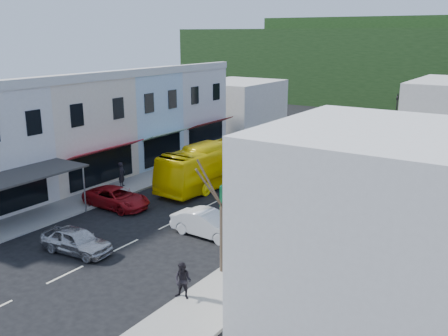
# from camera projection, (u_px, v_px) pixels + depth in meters

# --- Properties ---
(ground) EXTENTS (120.00, 120.00, 0.00)m
(ground) POSITION_uv_depth(u_px,v_px,m) (170.00, 224.00, 30.63)
(ground) COLOR black
(ground) RESTS_ON ground
(sidewalk_left) EXTENTS (3.00, 52.00, 0.15)m
(sidewalk_left) POSITION_uv_depth(u_px,v_px,m) (177.00, 169.00, 42.65)
(sidewalk_left) COLOR gray
(sidewalk_left) RESTS_ON ground
(sidewalk_right) EXTENTS (3.00, 52.00, 0.15)m
(sidewalk_right) POSITION_uv_depth(u_px,v_px,m) (345.00, 200.00, 34.68)
(sidewalk_right) COLOR gray
(sidewalk_right) RESTS_ON ground
(shopfront_row) EXTENTS (8.25, 30.00, 8.00)m
(shopfront_row) POSITION_uv_depth(u_px,v_px,m) (88.00, 127.00, 40.25)
(shopfront_row) COLOR beige
(shopfront_row) RESTS_ON ground
(right_building) EXTENTS (8.00, 9.00, 8.00)m
(right_building) POSITION_uv_depth(u_px,v_px,m) (374.00, 230.00, 19.19)
(right_building) COLOR beige
(right_building) RESTS_ON ground
(distant_block_left) EXTENTS (8.00, 10.00, 6.00)m
(distant_block_left) POSITION_uv_depth(u_px,v_px,m) (237.00, 107.00, 57.98)
(distant_block_left) COLOR #B7B2A8
(distant_block_left) RESTS_ON ground
(hillside) EXTENTS (80.00, 26.00, 14.00)m
(hillside) POSITION_uv_depth(u_px,v_px,m) (414.00, 62.00, 82.09)
(hillside) COLOR black
(hillside) RESTS_ON ground
(bus) EXTENTS (2.96, 11.69, 3.10)m
(bus) POSITION_uv_depth(u_px,v_px,m) (217.00, 164.00, 38.60)
(bus) COLOR yellow
(bus) RESTS_ON ground
(car_silver) EXTENTS (4.55, 2.22, 1.40)m
(car_silver) POSITION_uv_depth(u_px,v_px,m) (76.00, 240.00, 26.44)
(car_silver) COLOR #ABABB0
(car_silver) RESTS_ON ground
(car_white) EXTENTS (4.45, 1.93, 1.40)m
(car_white) POSITION_uv_depth(u_px,v_px,m) (208.00, 224.00, 28.64)
(car_white) COLOR silver
(car_white) RESTS_ON ground
(car_red) EXTENTS (4.61, 1.93, 1.40)m
(car_red) POSITION_uv_depth(u_px,v_px,m) (116.00, 197.00, 33.37)
(car_red) COLOR maroon
(car_red) RESTS_ON ground
(car_black_near) EXTENTS (4.55, 1.97, 1.40)m
(car_black_near) POSITION_uv_depth(u_px,v_px,m) (281.00, 174.00, 38.78)
(car_black_near) COLOR black
(car_black_near) RESTS_ON ground
(car_navy_mid) EXTENTS (4.53, 2.15, 1.40)m
(car_navy_mid) POSITION_uv_depth(u_px,v_px,m) (345.00, 156.00, 44.76)
(car_navy_mid) COLOR black
(car_navy_mid) RESTS_ON ground
(car_black_far) EXTENTS (4.42, 1.85, 1.40)m
(car_black_far) POSITION_uv_depth(u_px,v_px,m) (283.00, 149.00, 47.36)
(car_black_far) COLOR black
(car_black_far) RESTS_ON ground
(car_navy_far) EXTENTS (4.64, 2.23, 1.40)m
(car_navy_far) POSITION_uv_depth(u_px,v_px,m) (347.00, 144.00, 49.41)
(car_navy_far) COLOR black
(car_navy_far) RESTS_ON ground
(pedestrian_left) EXTENTS (0.61, 0.71, 1.70)m
(pedestrian_left) POSITION_uv_depth(u_px,v_px,m) (122.00, 176.00, 37.39)
(pedestrian_left) COLOR black
(pedestrian_left) RESTS_ON sidewalk_left
(pedestrian_right) EXTENTS (0.77, 0.57, 1.70)m
(pedestrian_right) POSITION_uv_depth(u_px,v_px,m) (183.00, 280.00, 21.55)
(pedestrian_right) COLOR black
(pedestrian_right) RESTS_ON sidewalk_right
(direction_sign) EXTENTS (0.71, 2.04, 4.40)m
(direction_sign) POSITION_uv_depth(u_px,v_px,m) (229.00, 221.00, 25.08)
(direction_sign) COLOR #07552A
(direction_sign) RESTS_ON ground
(street_tree) EXTENTS (3.50, 3.50, 6.87)m
(street_tree) POSITION_uv_depth(u_px,v_px,m) (222.00, 207.00, 23.41)
(street_tree) COLOR #382C20
(street_tree) RESTS_ON ground
(traffic_signal) EXTENTS (1.07, 1.38, 5.59)m
(traffic_signal) POSITION_uv_depth(u_px,v_px,m) (395.00, 122.00, 49.54)
(traffic_signal) COLOR black
(traffic_signal) RESTS_ON ground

